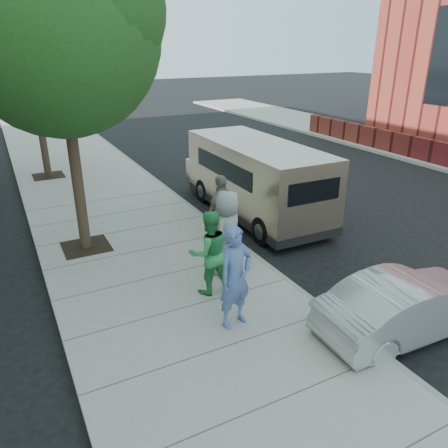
{
  "coord_description": "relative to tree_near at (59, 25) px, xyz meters",
  "views": [
    {
      "loc": [
        -3.9,
        -8.64,
        5.17
      ],
      "look_at": [
        0.64,
        0.06,
        1.1
      ],
      "focal_mm": 35.0,
      "sensor_mm": 36.0,
      "label": 1
    }
  ],
  "objects": [
    {
      "name": "ground",
      "position": [
        2.25,
        -2.4,
        -5.55
      ],
      "size": [
        120.0,
        120.0,
        0.0
      ],
      "primitive_type": "plane",
      "color": "black",
      "rests_on": "ground"
    },
    {
      "name": "person_green_shirt",
      "position": [
        1.9,
        -3.56,
        -4.46
      ],
      "size": [
        0.96,
        0.78,
        1.87
      ],
      "primitive_type": "imported",
      "rotation": [
        0.0,
        0.0,
        3.06
      ],
      "color": "green",
      "rests_on": "sidewalk"
    },
    {
      "name": "person_striped_polo",
      "position": [
        3.29,
        -1.44,
        -4.44
      ],
      "size": [
        1.21,
        0.87,
        1.9
      ],
      "primitive_type": "imported",
      "rotation": [
        0.0,
        0.0,
        3.54
      ],
      "color": "gray",
      "rests_on": "sidewalk"
    },
    {
      "name": "person_officer",
      "position": [
        1.82,
        -4.85,
        -4.38
      ],
      "size": [
        0.83,
        0.64,
        2.03
      ],
      "primitive_type": "imported",
      "rotation": [
        0.0,
        0.0,
        0.23
      ],
      "color": "#4E6AA5",
      "rests_on": "sidewalk"
    },
    {
      "name": "person_gray_shirt",
      "position": [
        2.63,
        -3.0,
        -4.38
      ],
      "size": [
        1.18,
        1.11,
        2.02
      ],
      "primitive_type": "imported",
      "rotation": [
        0.0,
        0.0,
        3.79
      ],
      "color": "gray",
      "rests_on": "sidewalk"
    },
    {
      "name": "sidewalk",
      "position": [
        1.25,
        -2.4,
        -5.47
      ],
      "size": [
        5.0,
        60.0,
        0.15
      ],
      "primitive_type": "cube",
      "color": "gray",
      "rests_on": "ground"
    },
    {
      "name": "van",
      "position": [
        5.36,
        0.33,
        -4.3
      ],
      "size": [
        2.24,
        6.41,
        2.36
      ],
      "rotation": [
        0.0,
        0.0,
        -0.02
      ],
      "color": "#C6AC8E",
      "rests_on": "ground"
    },
    {
      "name": "tree_near",
      "position": [
        0.0,
        0.0,
        0.0
      ],
      "size": [
        4.62,
        4.6,
        7.53
      ],
      "color": "black",
      "rests_on": "sidewalk"
    },
    {
      "name": "curb_face",
      "position": [
        3.69,
        -2.4,
        -5.47
      ],
      "size": [
        0.12,
        60.0,
        0.16
      ],
      "primitive_type": "cube",
      "color": "gray",
      "rests_on": "ground"
    },
    {
      "name": "tree_far",
      "position": [
        -0.0,
        7.6,
        -0.66
      ],
      "size": [
        3.92,
        3.8,
        6.49
      ],
      "color": "black",
      "rests_on": "sidewalk"
    },
    {
      "name": "parking_meter",
      "position": [
        3.5,
        -1.21,
        -4.49
      ],
      "size": [
        0.27,
        0.13,
        1.25
      ],
      "rotation": [
        0.0,
        0.0,
        -0.18
      ],
      "color": "gray",
      "rests_on": "sidewalk"
    },
    {
      "name": "sedan",
      "position": [
        4.67,
        -6.43,
        -4.94
      ],
      "size": [
        3.74,
        1.4,
        1.22
      ],
      "primitive_type": "imported",
      "rotation": [
        0.0,
        0.0,
        1.54
      ],
      "color": "#A5A7AC",
      "rests_on": "ground"
    }
  ]
}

